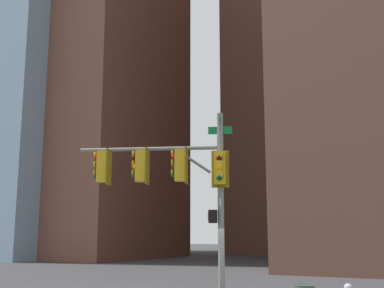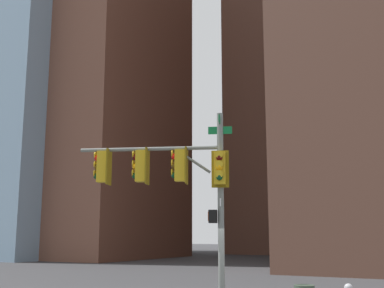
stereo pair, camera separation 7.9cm
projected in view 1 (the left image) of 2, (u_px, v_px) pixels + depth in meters
signal_pole_assembly at (176, 176)px, 15.62m from camera, size 2.18×4.61×6.13m
building_brick_midblock at (93, 84)px, 54.69m from camera, size 16.04×15.68×37.36m
building_brick_farside at (305, 89)px, 67.55m from camera, size 18.71×16.78×43.77m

